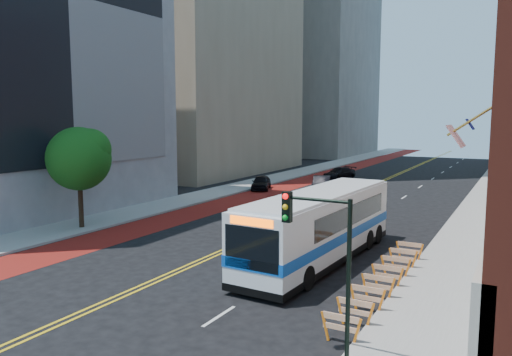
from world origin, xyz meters
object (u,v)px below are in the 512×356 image
at_px(transit_bus, 321,225).
at_px(car_a, 261,182).
at_px(car_c, 339,173).
at_px(traffic_signal, 320,244).
at_px(car_b, 321,184).
at_px(street_tree, 80,156).

relative_size(transit_bus, car_a, 3.12).
bearing_deg(car_a, car_c, 49.92).
relative_size(car_a, car_c, 0.89).
height_order(transit_bus, car_a, transit_bus).
bearing_deg(transit_bus, traffic_signal, -66.04).
height_order(car_b, car_c, car_b).
height_order(street_tree, car_b, street_tree).
bearing_deg(traffic_signal, transit_bus, 110.97).
bearing_deg(car_a, transit_bus, -76.10).
height_order(traffic_signal, transit_bus, traffic_signal).
bearing_deg(traffic_signal, street_tree, 155.18).
bearing_deg(car_a, street_tree, -116.04).
xyz_separation_m(street_tree, transit_bus, (16.75, 0.64, -2.99)).
xyz_separation_m(traffic_signal, transit_bus, (-3.91, 10.19, -1.80)).
bearing_deg(car_c, car_b, -62.94).
distance_m(street_tree, transit_bus, 17.03).
distance_m(street_tree, car_b, 24.99).
xyz_separation_m(transit_bus, car_b, (-8.71, 22.67, -1.12)).
xyz_separation_m(car_a, car_c, (4.22, 12.17, -0.03)).
height_order(transit_bus, car_b, transit_bus).
bearing_deg(street_tree, transit_bus, 2.17).
distance_m(transit_bus, car_b, 24.31).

